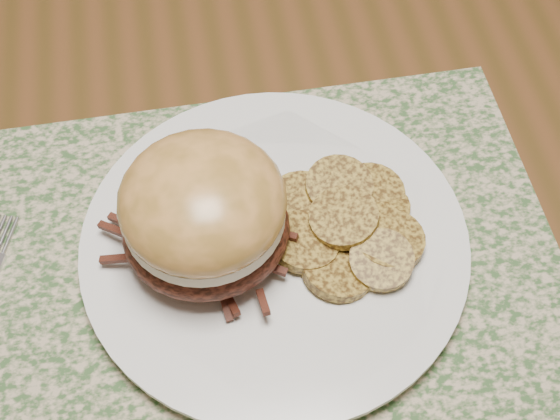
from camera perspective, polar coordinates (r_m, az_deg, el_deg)
The scene contains 6 objects.
ground at distance 1.32m, azimuth 3.79°, elevation -13.30°, with size 3.50×3.50×0.00m, color brown.
dining_table at distance 0.73m, azimuth 6.69°, elevation 4.95°, with size 1.50×0.90×0.75m.
placemat at distance 0.56m, azimuth -2.24°, elevation -4.81°, with size 0.45×0.33×0.00m, color #37582D.
dinner_plate at distance 0.56m, azimuth -0.39°, elevation -2.56°, with size 0.26×0.26×0.02m, color white.
pork_sandwich at distance 0.51m, azimuth -5.58°, elevation -0.24°, with size 0.12×0.11×0.09m.
roasted_potatoes at distance 0.55m, azimuth 4.97°, elevation -0.95°, with size 0.12×0.14×0.03m.
Camera 1 is at (-0.16, -0.43, 1.24)m, focal length 50.00 mm.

